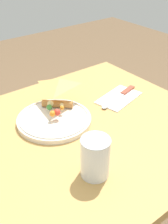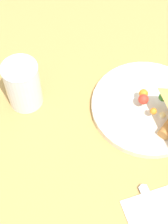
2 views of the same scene
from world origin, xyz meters
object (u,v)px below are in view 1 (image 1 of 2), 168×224
object	(u,v)px
milk_glass	(95,159)
butter_knife	(120,95)
napkin_folded	(119,98)
plate_pizza	(54,117)
dining_table	(65,165)

from	to	relation	value
milk_glass	butter_knife	distance (m)	0.42
napkin_folded	butter_knife	world-z (taller)	butter_knife
plate_pizza	dining_table	bearing A→B (deg)	73.58
dining_table	butter_knife	size ratio (longest dim) A/B	4.83
dining_table	napkin_folded	distance (m)	0.33
milk_glass	napkin_folded	xyz separation A→B (m)	(-0.32, -0.25, -0.05)
milk_glass	butter_knife	xyz separation A→B (m)	(-0.33, -0.25, -0.04)
plate_pizza	napkin_folded	xyz separation A→B (m)	(-0.27, 0.02, -0.01)
napkin_folded	butter_knife	distance (m)	0.01
dining_table	butter_knife	xyz separation A→B (m)	(-0.31, -0.08, 0.12)
butter_knife	dining_table	bearing A→B (deg)	-0.34
napkin_folded	milk_glass	bearing A→B (deg)	37.60
milk_glass	napkin_folded	bearing A→B (deg)	-142.40
milk_glass	napkin_folded	size ratio (longest dim) A/B	0.57
plate_pizza	milk_glass	bearing A→B (deg)	80.01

